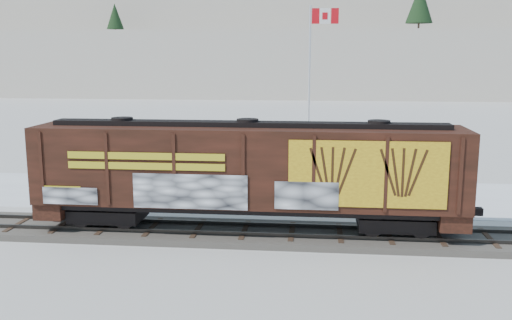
# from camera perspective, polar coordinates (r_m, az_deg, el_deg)

# --- Properties ---
(ground) EXTENTS (500.00, 500.00, 0.00)m
(ground) POSITION_cam_1_polar(r_m,az_deg,el_deg) (24.39, -1.15, -7.66)
(ground) COLOR white
(ground) RESTS_ON ground
(rail_track) EXTENTS (50.00, 3.40, 0.43)m
(rail_track) POSITION_cam_1_polar(r_m,az_deg,el_deg) (24.34, -1.15, -7.33)
(rail_track) COLOR #59544C
(rail_track) RESTS_ON ground
(parking_strip) EXTENTS (40.00, 8.00, 0.03)m
(parking_strip) POSITION_cam_1_polar(r_m,az_deg,el_deg) (31.56, 0.54, -3.44)
(parking_strip) COLOR white
(parking_strip) RESTS_ON ground
(hillside) EXTENTS (360.00, 110.00, 93.00)m
(hillside) POSITION_cam_1_polar(r_m,az_deg,el_deg) (162.97, 5.05, 12.74)
(hillside) COLOR white
(hillside) RESTS_ON ground
(hopper_railcar) EXTENTS (17.62, 3.06, 4.48)m
(hopper_railcar) POSITION_cam_1_polar(r_m,az_deg,el_deg) (23.62, -0.83, -0.92)
(hopper_railcar) COLOR black
(hopper_railcar) RESTS_ON rail_track
(flagpole) EXTENTS (2.30, 0.90, 10.82)m
(flagpole) POSITION_cam_1_polar(r_m,az_deg,el_deg) (38.75, 5.47, 5.00)
(flagpole) COLOR silver
(flagpole) RESTS_ON ground
(car_silver) EXTENTS (4.55, 2.61, 1.46)m
(car_silver) POSITION_cam_1_polar(r_m,az_deg,el_deg) (30.18, -3.01, -2.65)
(car_silver) COLOR #B8BAC0
(car_silver) RESTS_ON parking_strip
(car_white) EXTENTS (4.47, 2.06, 1.42)m
(car_white) POSITION_cam_1_polar(r_m,az_deg,el_deg) (29.85, 1.27, -2.82)
(car_white) COLOR silver
(car_white) RESTS_ON parking_strip
(car_dark) EXTENTS (5.08, 2.28, 1.45)m
(car_dark) POSITION_cam_1_polar(r_m,az_deg,el_deg) (31.34, 4.25, -2.18)
(car_dark) COLOR black
(car_dark) RESTS_ON parking_strip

